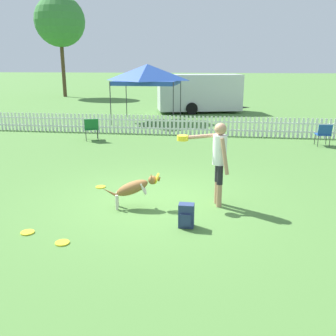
% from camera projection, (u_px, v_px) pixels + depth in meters
% --- Properties ---
extents(ground_plane, '(240.00, 240.00, 0.00)m').
position_uv_depth(ground_plane, '(159.00, 201.00, 7.92)').
color(ground_plane, '#4C7A38').
extents(handler_person, '(1.07, 0.47, 1.70)m').
position_uv_depth(handler_person, '(217.00, 154.00, 7.42)').
color(handler_person, tan).
rests_on(handler_person, ground_plane).
extents(leaping_dog, '(1.17, 0.44, 0.71)m').
position_uv_depth(leaping_dog, '(134.00, 187.00, 7.46)').
color(leaping_dog, olive).
rests_on(leaping_dog, ground_plane).
extents(frisbee_near_handler, '(0.23, 0.23, 0.02)m').
position_uv_depth(frisbee_near_handler, '(62.00, 243.00, 6.04)').
color(frisbee_near_handler, yellow).
rests_on(frisbee_near_handler, ground_plane).
extents(frisbee_near_dog, '(0.23, 0.23, 0.02)m').
position_uv_depth(frisbee_near_dog, '(101.00, 187.00, 8.79)').
color(frisbee_near_dog, yellow).
rests_on(frisbee_near_dog, ground_plane).
extents(frisbee_midfield, '(0.23, 0.23, 0.02)m').
position_uv_depth(frisbee_midfield, '(28.00, 232.00, 6.41)').
color(frisbee_midfield, yellow).
rests_on(frisbee_midfield, ground_plane).
extents(backpack_on_grass, '(0.27, 0.23, 0.43)m').
position_uv_depth(backpack_on_grass, '(186.00, 216.00, 6.61)').
color(backpack_on_grass, navy).
rests_on(backpack_on_grass, ground_plane).
extents(picket_fence, '(25.85, 0.04, 0.78)m').
position_uv_depth(picket_fence, '(191.00, 125.00, 15.18)').
color(picket_fence, white).
rests_on(picket_fence, ground_plane).
extents(folding_chair_center, '(0.49, 0.51, 0.78)m').
position_uv_depth(folding_chair_center, '(324.00, 133.00, 13.09)').
color(folding_chair_center, '#333338').
rests_on(folding_chair_center, ground_plane).
extents(folding_chair_green_right, '(0.68, 0.69, 0.83)m').
position_uv_depth(folding_chair_green_right, '(91.00, 127.00, 14.08)').
color(folding_chair_green_right, '#333338').
rests_on(folding_chair_green_right, ground_plane).
extents(canopy_tent_main, '(3.02, 3.02, 2.80)m').
position_uv_depth(canopy_tent_main, '(147.00, 74.00, 18.40)').
color(canopy_tent_main, '#333338').
rests_on(canopy_tent_main, ground_plane).
extents(equipment_trailer, '(5.72, 3.19, 2.21)m').
position_uv_depth(equipment_trailer, '(199.00, 92.00, 22.21)').
color(equipment_trailer, silver).
rests_on(equipment_trailer, ground_plane).
extents(tree_left_grove, '(4.23, 4.23, 8.42)m').
position_uv_depth(tree_left_grove, '(60.00, 21.00, 31.59)').
color(tree_left_grove, '#4C3823').
rests_on(tree_left_grove, ground_plane).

